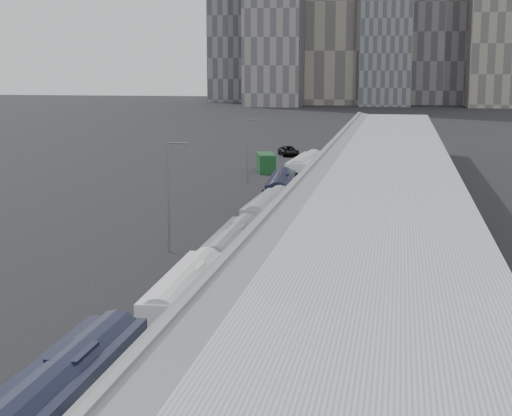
% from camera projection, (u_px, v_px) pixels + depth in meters
% --- Properties ---
extents(sidewalk, '(10.00, 170.00, 0.12)m').
position_uv_depth(sidewalk, '(331.00, 252.00, 64.83)').
color(sidewalk, gray).
rests_on(sidewalk, ground).
extents(lane_line, '(0.12, 160.00, 0.02)m').
position_uv_depth(lane_line, '(208.00, 248.00, 66.71)').
color(lane_line, gold).
rests_on(lane_line, ground).
extents(depot, '(12.45, 160.40, 7.20)m').
position_uv_depth(depot, '(381.00, 213.00, 63.51)').
color(depot, gray).
rests_on(depot, ground).
extents(bus_2, '(2.77, 12.14, 3.53)m').
position_uv_depth(bus_2, '(186.00, 304.00, 45.81)').
color(bus_2, silver).
rests_on(bus_2, ground).
extents(bus_3, '(2.74, 12.21, 3.56)m').
position_uv_depth(bus_3, '(233.00, 256.00, 57.43)').
color(bus_3, gray).
rests_on(bus_3, ground).
extents(bus_4, '(2.90, 12.56, 3.65)m').
position_uv_depth(bus_4, '(268.00, 218.00, 71.74)').
color(bus_4, '#999BA2').
rests_on(bus_4, ground).
extents(bus_5, '(3.50, 12.67, 3.66)m').
position_uv_depth(bus_5, '(281.00, 194.00, 85.47)').
color(bus_5, black).
rests_on(bus_5, ground).
extents(bus_6, '(3.50, 14.11, 4.09)m').
position_uv_depth(bus_6, '(306.00, 173.00, 100.67)').
color(bus_6, white).
rests_on(bus_6, ground).
extents(tree_1, '(2.03, 2.03, 4.95)m').
position_uv_depth(tree_1, '(250.00, 260.00, 46.30)').
color(tree_1, black).
rests_on(tree_1, ground).
extents(tree_2, '(2.38, 2.38, 5.14)m').
position_uv_depth(tree_2, '(298.00, 196.00, 69.06)').
color(tree_2, black).
rests_on(tree_2, ground).
extents(tree_3, '(2.28, 2.28, 4.60)m').
position_uv_depth(tree_3, '(322.00, 171.00, 89.35)').
color(tree_3, black).
rests_on(tree_3, ground).
extents(tree_4, '(1.67, 1.67, 3.92)m').
position_uv_depth(tree_4, '(342.00, 150.00, 115.50)').
color(tree_4, black).
rests_on(tree_4, ground).
extents(tree_5, '(1.19, 1.19, 4.08)m').
position_uv_depth(tree_5, '(351.00, 138.00, 132.46)').
color(tree_5, black).
rests_on(tree_5, ground).
extents(street_lamp_near, '(2.04, 0.22, 9.20)m').
position_uv_depth(street_lamp_near, '(170.00, 189.00, 64.17)').
color(street_lamp_near, '#59595E').
rests_on(street_lamp_near, ground).
extents(street_lamp_far, '(2.04, 0.22, 8.57)m').
position_uv_depth(street_lamp_far, '(249.00, 146.00, 102.39)').
color(street_lamp_far, '#59595E').
rests_on(street_lamp_far, ground).
extents(shipping_container, '(3.76, 6.21, 2.73)m').
position_uv_depth(shipping_container, '(266.00, 163.00, 114.63)').
color(shipping_container, '#123B1B').
rests_on(shipping_container, ground).
extents(suv, '(4.69, 6.61, 1.67)m').
position_uv_depth(suv, '(289.00, 151.00, 135.86)').
color(suv, black).
rests_on(suv, ground).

